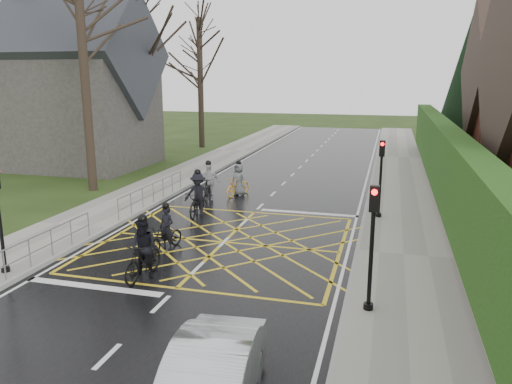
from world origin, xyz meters
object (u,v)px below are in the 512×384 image
at_px(cyclist_rear, 166,235).
at_px(cyclist_lead, 238,184).
at_px(cyclist_mid, 198,199).
at_px(cyclist_back, 143,254).
at_px(cyclist_front, 208,185).

xyz_separation_m(cyclist_rear, cyclist_lead, (0.05, 8.02, 0.07)).
distance_m(cyclist_rear, cyclist_lead, 8.02).
bearing_deg(cyclist_mid, cyclist_rear, -88.38).
height_order(cyclist_mid, cyclist_lead, cyclist_mid).
xyz_separation_m(cyclist_mid, cyclist_lead, (0.60, 3.76, -0.12)).
height_order(cyclist_rear, cyclist_lead, cyclist_lead).
distance_m(cyclist_back, cyclist_mid, 6.64).
height_order(cyclist_back, cyclist_mid, cyclist_mid).
bearing_deg(cyclist_lead, cyclist_rear, -71.16).
relative_size(cyclist_front, cyclist_lead, 1.03).
relative_size(cyclist_rear, cyclist_front, 0.91).
xyz_separation_m(cyclist_rear, cyclist_mid, (-0.55, 4.26, 0.18)).
relative_size(cyclist_rear, cyclist_mid, 0.86).
height_order(cyclist_mid, cyclist_front, cyclist_mid).
bearing_deg(cyclist_back, cyclist_mid, 102.57).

